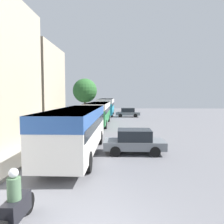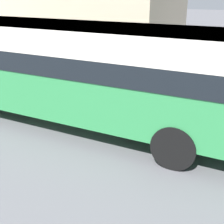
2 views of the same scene
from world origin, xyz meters
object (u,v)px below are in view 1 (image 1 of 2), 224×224
bus_following (98,110)px  bus_third_in_line (106,105)px  bus_lead (77,125)px  car_far_curb (134,141)px  car_crossing (128,112)px  motorcycle_behind_lead (16,205)px  pedestrian_near_curb (59,122)px

bus_following → bus_third_in_line: size_ratio=1.03×
bus_lead → car_far_curb: bearing=8.5°
bus_lead → car_crossing: bus_lead is taller
bus_third_in_line → motorcycle_behind_lead: (-0.22, -35.14, -1.35)m
bus_following → pedestrian_near_curb: bearing=-117.1°
bus_third_in_line → motorcycle_behind_lead: bearing=-90.4°
bus_lead → car_crossing: 25.19m
motorcycle_behind_lead → car_far_curb: motorcycle_behind_lead is taller
bus_third_in_line → car_far_curb: bearing=-82.6°
motorcycle_behind_lead → bus_following: bearing=89.9°
bus_following → bus_third_in_line: 13.25m
motorcycle_behind_lead → car_crossing: (4.15, 32.47, 0.12)m
bus_lead → motorcycle_behind_lead: (-0.19, -7.62, -1.18)m
bus_third_in_line → car_crossing: bearing=-34.1°
motorcycle_behind_lead → pedestrian_near_curb: size_ratio=1.28×
bus_following → car_crossing: (4.11, 10.58, -1.03)m
car_crossing → pedestrian_near_curb: 18.48m
bus_lead → car_far_curb: size_ratio=2.62×
motorcycle_behind_lead → car_crossing: motorcycle_behind_lead is taller
car_crossing → car_far_curb: bearing=-1.0°
bus_following → bus_lead: bearing=-89.4°
car_far_curb → motorcycle_behind_lead: bearing=155.4°
bus_lead → motorcycle_behind_lead: size_ratio=4.48×
pedestrian_near_curb → bus_lead: bearing=-66.7°
pedestrian_near_curb → bus_following: bearing=62.9°
bus_following → car_crossing: bus_following is taller
pedestrian_near_curb → bus_third_in_line: bearing=80.1°
bus_lead → bus_following: (-0.14, 14.27, -0.03)m
bus_following → car_far_curb: bus_following is taller
car_crossing → bus_lead: bearing=-9.1°
bus_third_in_line → pedestrian_near_curb: bearing=-99.9°
motorcycle_behind_lead → bus_lead: bearing=88.6°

